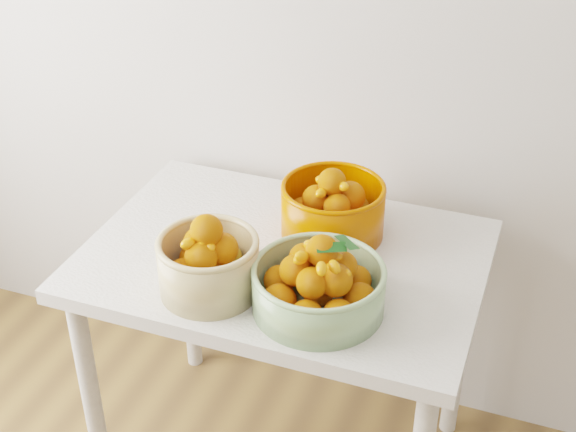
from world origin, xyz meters
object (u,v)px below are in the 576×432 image
object	(u,v)px
bowl_green	(319,285)
bowl_orange	(333,209)
bowl_cream	(208,263)
table	(284,284)

from	to	relation	value
bowl_green	bowl_orange	world-z (taller)	bowl_green
bowl_cream	bowl_green	world-z (taller)	bowl_cream
bowl_green	table	bearing A→B (deg)	130.23
table	bowl_cream	size ratio (longest dim) A/B	3.83
table	bowl_orange	distance (m)	0.23
bowl_cream	bowl_orange	xyz separation A→B (m)	(0.20, 0.33, -0.00)
table	bowl_green	bearing A→B (deg)	-49.77
bowl_green	bowl_cream	bearing A→B (deg)	-175.03
bowl_orange	bowl_cream	bearing A→B (deg)	-120.82
bowl_cream	bowl_green	size ratio (longest dim) A/B	0.76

